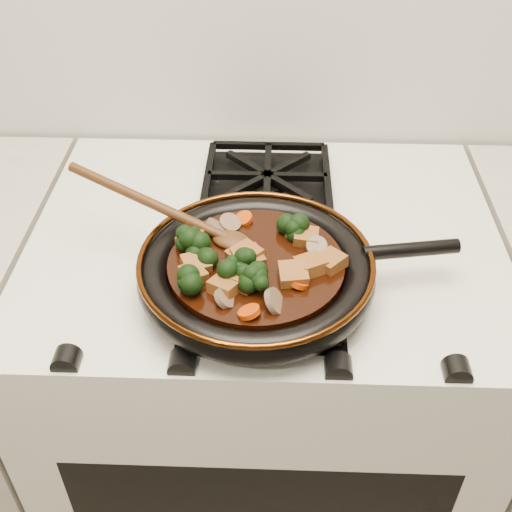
{
  "coord_description": "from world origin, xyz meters",
  "views": [
    {
      "loc": [
        0.01,
        0.87,
        1.54
      ],
      "look_at": [
        -0.01,
        1.55,
        0.97
      ],
      "focal_mm": 45.0,
      "sensor_mm": 36.0,
      "label": 1
    }
  ],
  "objects": [
    {
      "name": "mushroom_slice_3",
      "position": [
        -0.07,
        1.62,
        0.97
      ],
      "size": [
        0.05,
        0.05,
        0.03
      ],
      "primitive_type": "cylinder",
      "rotation": [
        0.7,
        0.0,
        2.05
      ],
      "color": "brown",
      "rests_on": "braising_sauce"
    },
    {
      "name": "broccoli_floret_1",
      "position": [
        -0.09,
        1.49,
        0.97
      ],
      "size": [
        0.08,
        0.08,
        0.05
      ],
      "primitive_type": null,
      "rotation": [
        0.06,
        -0.03,
        0.37
      ],
      "color": "black",
      "rests_on": "braising_sauce"
    },
    {
      "name": "tofu_cube_0",
      "position": [
        -0.09,
        1.51,
        0.97
      ],
      "size": [
        0.05,
        0.05,
        0.02
      ],
      "primitive_type": "cube",
      "rotation": [
        0.09,
        0.0,
        2.2
      ],
      "color": "brown",
      "rests_on": "braising_sauce"
    },
    {
      "name": "braising_sauce",
      "position": [
        -0.01,
        1.55,
        0.95
      ],
      "size": [
        0.25,
        0.25,
        0.02
      ],
      "primitive_type": "cylinder",
      "color": "black",
      "rests_on": "skillet"
    },
    {
      "name": "tofu_cube_5",
      "position": [
        0.04,
        1.52,
        0.97
      ],
      "size": [
        0.04,
        0.04,
        0.03
      ],
      "primitive_type": "cube",
      "rotation": [
        0.08,
        -0.03,
        0.12
      ],
      "color": "brown",
      "rests_on": "braising_sauce"
    },
    {
      "name": "wooden_spoon",
      "position": [
        -0.12,
        1.62,
        0.98
      ],
      "size": [
        0.17,
        0.08,
        0.27
      ],
      "rotation": [
        0.0,
        0.0,
        2.79
      ],
      "color": "#42240E",
      "rests_on": "braising_sauce"
    },
    {
      "name": "skillet",
      "position": [
        -0.01,
        1.55,
        0.94
      ],
      "size": [
        0.46,
        0.34,
        0.05
      ],
      "rotation": [
        0.0,
        0.0,
        0.16
      ],
      "color": "black",
      "rests_on": "burner_grate_front"
    },
    {
      "name": "carrot_coin_3",
      "position": [
        0.05,
        1.62,
        0.96
      ],
      "size": [
        0.03,
        0.03,
        0.01
      ],
      "primitive_type": "cylinder",
      "rotation": [
        -0.21,
        -0.05,
        0.0
      ],
      "color": "#BD3705",
      "rests_on": "braising_sauce"
    },
    {
      "name": "burner_grate_front",
      "position": [
        0.0,
        1.55,
        0.91
      ],
      "size": [
        0.23,
        0.23,
        0.03
      ],
      "primitive_type": null,
      "color": "black",
      "rests_on": "stove"
    },
    {
      "name": "tofu_cube_9",
      "position": [
        -0.02,
        1.55,
        0.97
      ],
      "size": [
        0.05,
        0.05,
        0.03
      ],
      "primitive_type": "cube",
      "rotation": [
        0.11,
        0.06,
        0.47
      ],
      "color": "brown",
      "rests_on": "braising_sauce"
    },
    {
      "name": "carrot_coin_0",
      "position": [
        -0.03,
        1.65,
        0.96
      ],
      "size": [
        0.03,
        0.03,
        0.02
      ],
      "primitive_type": "cylinder",
      "rotation": [
        0.23,
        -0.35,
        0.0
      ],
      "color": "#BD3705",
      "rests_on": "braising_sauce"
    },
    {
      "name": "mushroom_slice_2",
      "position": [
        0.07,
        1.58,
        0.97
      ],
      "size": [
        0.03,
        0.03,
        0.02
      ],
      "primitive_type": "cylinder",
      "rotation": [
        0.53,
        0.0,
        0.13
      ],
      "color": "brown",
      "rests_on": "braising_sauce"
    },
    {
      "name": "broccoli_floret_3",
      "position": [
        -0.03,
        1.52,
        0.97
      ],
      "size": [
        0.09,
        0.09,
        0.07
      ],
      "primitive_type": null,
      "rotation": [
        -0.19,
        0.09,
        2.46
      ],
      "color": "black",
      "rests_on": "braising_sauce"
    },
    {
      "name": "tofu_cube_10",
      "position": [
        0.09,
        1.55,
        0.97
      ],
      "size": [
        0.05,
        0.05,
        0.02
      ],
      "primitive_type": "cube",
      "rotation": [
        -0.08,
        0.08,
        2.33
      ],
      "color": "brown",
      "rests_on": "braising_sauce"
    },
    {
      "name": "tofu_cube_2",
      "position": [
        0.06,
        1.54,
        0.97
      ],
      "size": [
        0.05,
        0.05,
        0.03
      ],
      "primitive_type": "cube",
      "rotation": [
        -0.11,
        0.03,
        0.51
      ],
      "color": "brown",
      "rests_on": "braising_sauce"
    },
    {
      "name": "tofu_cube_3",
      "position": [
        -0.09,
        1.53,
        0.97
      ],
      "size": [
        0.05,
        0.05,
        0.03
      ],
      "primitive_type": "cube",
      "rotation": [
        0.12,
        0.05,
        0.42
      ],
      "color": "brown",
      "rests_on": "braising_sauce"
    },
    {
      "name": "broccoli_floret_0",
      "position": [
        -0.0,
        1.5,
        0.97
      ],
      "size": [
        0.08,
        0.08,
        0.06
      ],
      "primitive_type": null,
      "rotation": [
        -0.15,
        -0.01,
        1.94
      ],
      "color": "black",
      "rests_on": "braising_sauce"
    },
    {
      "name": "carrot_coin_2",
      "position": [
        -0.02,
        1.45,
        0.96
      ],
      "size": [
        0.03,
        0.03,
        0.02
      ],
      "primitive_type": "cylinder",
      "rotation": [
        -0.21,
        -0.34,
        0.0
      ],
      "color": "#BD3705",
      "rests_on": "braising_sauce"
    },
    {
      "name": "burner_grate_back",
      "position": [
        0.0,
        1.83,
        0.91
      ],
      "size": [
        0.23,
        0.23,
        0.03
      ],
      "primitive_type": null,
      "color": "black",
      "rests_on": "stove"
    },
    {
      "name": "broccoli_floret_5",
      "position": [
        -0.1,
        1.57,
        0.97
      ],
      "size": [
        0.08,
        0.08,
        0.07
      ],
      "primitive_type": null,
      "rotation": [
        0.09,
        0.12,
        1.83
      ],
      "color": "black",
      "rests_on": "braising_sauce"
    },
    {
      "name": "broccoli_floret_4",
      "position": [
        -0.09,
        1.55,
        0.97
      ],
      "size": [
        0.08,
        0.08,
        0.05
      ],
      "primitive_type": null,
      "rotation": [
        0.06,
        -0.01,
        0.71
      ],
      "color": "black",
      "rests_on": "braising_sauce"
    },
    {
      "name": "broccoli_floret_2",
      "position": [
        0.04,
        1.61,
        0.97
      ],
      "size": [
        0.09,
        0.09,
        0.06
      ],
      "primitive_type": null,
      "rotation": [
        0.16,
        -0.09,
        2.6
      ],
      "color": "black",
      "rests_on": "braising_sauce"
    },
    {
      "name": "tofu_cube_11",
      "position": [
        -0.03,
        1.55,
        0.97
      ],
      "size": [
        0.06,
        0.06,
        0.03
      ],
      "primitive_type": "cube",
      "rotation": [
        -0.1,
        -0.1,
        0.7
      ],
      "color": "brown",
      "rests_on": "braising_sauce"
    },
    {
      "name": "carrot_coin_1",
      "position": [
        0.05,
        1.51,
        0.96
      ],
      "size": [
        0.03,
        0.03,
        0.02
      ],
      "primitive_type": "cylinder",
      "rotation": [
        -0.23,
        0.3,
        0.0
      ],
      "color": "#BD3705",
      "rests_on": "braising_sauce"
    },
    {
      "name": "tofu_cube_4",
      "position": [
        -0.04,
        1.51,
        0.97
      ],
      "size": [
        0.05,
        0.05,
        0.02
      ],
      "primitive_type": "cube",
      "rotation": [
        -0.1,
        -0.07,
        0.77
      ],
      "color": "brown",
      "rests_on": "braising_sauce"
    },
    {
      "name": "mushroom_slice_1",
      "position": [
        0.02,
        1.47,
        0.97
      ],
      "size": [
        0.03,
        0.04,
        0.04
      ],
      "primitive_type": "cylinder",
      "rotation": [
        0.98,
        0.0,
        1.48
      ],
      "color": "brown",
      "rests_on": "braising_sauce"
    },
    {
      "name": "tofu_cube_1",
      "position": [
        -0.05,
        1.49,
        0.97
      ],
      "size": [
        0.05,
        0.05,
        0.03
      ],
      "primitive_type": "cube",
      "rotation": [
        0.1,
        0.07,
        2.59
      ],
      "color": "brown",
      "rests_on": "braising_sauce"
    },
    {
      "name": "stove",
      "position": [
        0.0,
        1.69,
        0.45
      ],
      "size": [
        0.76,
        0.6,
        0.9
      ],
      "primitive_type": "cube",
      "color": "silver",
      "rests_on": "ground"
    },
    {
      "name": "mushroom_slice_0",
      "position": [
        -0.05,
        1.63,
        0.97
      ],
      "size": [
        0.05,
        0.05,
        0.02
      ],
      "primitive_type": "cylinder",
      "rotation": [
        0.41,
        0.0,
        0.92
      ],
      "color": "brown",
      "rests_on": "braising_sauce"
    },
    {
      "name": "tofu_cube_7",
      "position": [
        0.06,
        1.6,
        0.97
      ],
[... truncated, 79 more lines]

